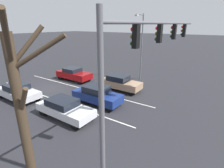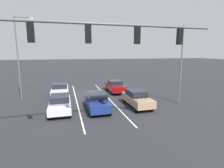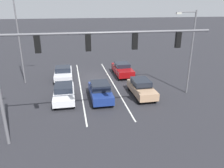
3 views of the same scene
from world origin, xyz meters
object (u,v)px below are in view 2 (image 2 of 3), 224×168
(car_maroon_leftlane_second, at_px, (115,86))
(car_silver_rightlane_second, at_px, (60,89))
(street_lamp_left_shoulder, at_px, (180,60))
(traffic_signal_gantry, at_px, (74,47))
(street_lamp_right_shoulder, at_px, (19,53))
(car_white_rightlane_front, at_px, (60,103))
(car_tan_leftlane_front, at_px, (137,98))
(car_navy_midlane_front, at_px, (97,101))

(car_maroon_leftlane_second, height_order, car_silver_rightlane_second, car_maroon_leftlane_second)
(car_maroon_leftlane_second, height_order, street_lamp_left_shoulder, street_lamp_left_shoulder)
(car_maroon_leftlane_second, relative_size, street_lamp_left_shoulder, 0.58)
(traffic_signal_gantry, xyz_separation_m, street_lamp_right_shoulder, (5.17, -11.51, -0.33))
(car_white_rightlane_front, xyz_separation_m, car_silver_rightlane_second, (0.14, -6.11, 0.01))
(car_maroon_leftlane_second, relative_size, traffic_signal_gantry, 0.35)
(car_silver_rightlane_second, relative_size, street_lamp_left_shoulder, 0.59)
(car_silver_rightlane_second, distance_m, street_lamp_right_shoulder, 5.92)
(car_white_rightlane_front, relative_size, car_silver_rightlane_second, 1.00)
(car_tan_leftlane_front, bearing_deg, traffic_signal_gantry, 42.99)
(car_maroon_leftlane_second, bearing_deg, car_tan_leftlane_front, 92.33)
(street_lamp_left_shoulder, bearing_deg, car_maroon_leftlane_second, -55.16)
(traffic_signal_gantry, relative_size, street_lamp_right_shoulder, 1.43)
(car_navy_midlane_front, relative_size, traffic_signal_gantry, 0.34)
(car_silver_rightlane_second, relative_size, street_lamp_right_shoulder, 0.51)
(traffic_signal_gantry, height_order, street_lamp_left_shoulder, street_lamp_left_shoulder)
(car_white_rightlane_front, height_order, traffic_signal_gantry, traffic_signal_gantry)
(car_maroon_leftlane_second, distance_m, traffic_signal_gantry, 14.25)
(car_white_rightlane_front, distance_m, street_lamp_left_shoulder, 12.11)
(car_tan_leftlane_front, relative_size, car_maroon_leftlane_second, 0.97)
(car_maroon_leftlane_second, xyz_separation_m, traffic_signal_gantry, (5.80, 12.16, 4.66))
(car_maroon_leftlane_second, distance_m, car_silver_rightlane_second, 7.02)
(car_silver_rightlane_second, bearing_deg, car_white_rightlane_front, 91.34)
(car_tan_leftlane_front, xyz_separation_m, traffic_signal_gantry, (6.07, 5.66, 4.63))
(traffic_signal_gantry, bearing_deg, car_tan_leftlane_front, -137.01)
(car_navy_midlane_front, relative_size, car_maroon_leftlane_second, 0.98)
(traffic_signal_gantry, distance_m, street_lamp_right_shoulder, 12.62)
(car_silver_rightlane_second, xyz_separation_m, traffic_signal_gantry, (-1.22, 12.15, 4.69))
(street_lamp_right_shoulder, bearing_deg, car_navy_midlane_front, 140.86)
(street_lamp_right_shoulder, distance_m, street_lamp_left_shoulder, 16.74)
(street_lamp_right_shoulder, bearing_deg, car_tan_leftlane_front, 152.49)
(car_white_rightlane_front, relative_size, street_lamp_left_shoulder, 0.59)
(car_tan_leftlane_front, bearing_deg, car_navy_midlane_front, 1.52)
(traffic_signal_gantry, distance_m, street_lamp_left_shoulder, 11.84)
(car_white_rightlane_front, bearing_deg, car_tan_leftlane_front, 176.94)
(car_maroon_leftlane_second, relative_size, street_lamp_right_shoulder, 0.50)
(car_tan_leftlane_front, height_order, street_lamp_right_shoulder, street_lamp_right_shoulder)
(car_tan_leftlane_front, xyz_separation_m, car_silver_rightlane_second, (7.28, -6.49, -0.06))
(street_lamp_right_shoulder, xyz_separation_m, street_lamp_left_shoulder, (-15.61, 6.01, -0.65))
(traffic_signal_gantry, bearing_deg, car_silver_rightlane_second, -84.28)
(car_navy_midlane_front, height_order, car_tan_leftlane_front, car_navy_midlane_front)
(car_navy_midlane_front, relative_size, car_white_rightlane_front, 0.96)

